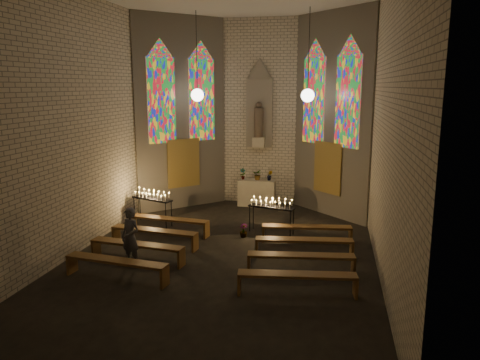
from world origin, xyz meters
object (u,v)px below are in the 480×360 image
aisle_flower_pot (243,231)px  visitor (130,237)px  votive_stand_left (152,196)px  altar (257,193)px  votive_stand_right (271,205)px

aisle_flower_pot → visitor: visitor is taller
aisle_flower_pot → votive_stand_left: 3.40m
altar → votive_stand_left: votive_stand_left is taller
aisle_flower_pot → votive_stand_right: size_ratio=0.28×
votive_stand_right → visitor: visitor is taller
altar → visitor: size_ratio=0.92×
votive_stand_left → visitor: 3.70m
altar → aisle_flower_pot: altar is taller
votive_stand_right → votive_stand_left: bearing=-168.0°
votive_stand_left → votive_stand_right: size_ratio=1.02×
votive_stand_right → altar: bearing=121.6°
votive_stand_left → visitor: size_ratio=1.00×
votive_stand_right → aisle_flower_pot: bearing=-127.8°
altar → votive_stand_right: size_ratio=0.94×
votive_stand_left → votive_stand_right: votive_stand_left is taller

